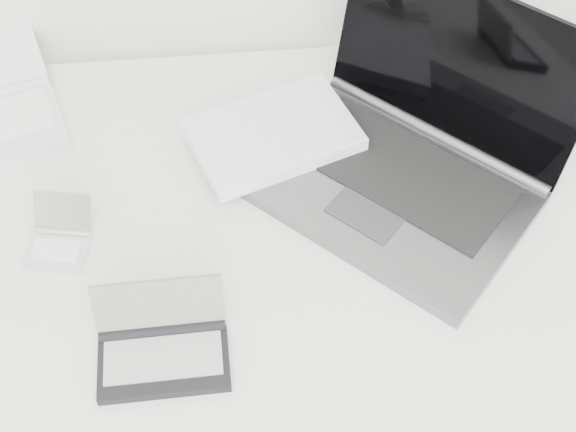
{
  "coord_description": "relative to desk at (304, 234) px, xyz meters",
  "views": [
    {
      "loc": [
        -0.1,
        0.79,
        1.75
      ],
      "look_at": [
        -0.03,
        1.51,
        0.79
      ],
      "focal_mm": 50.0,
      "sensor_mm": 36.0,
      "label": 1
    }
  ],
  "objects": [
    {
      "name": "desk",
      "position": [
        0.0,
        0.0,
        0.0
      ],
      "size": [
        1.6,
        0.8,
        0.73
      ],
      "color": "white",
      "rests_on": "ground"
    },
    {
      "name": "laptop_large",
      "position": [
        0.13,
        0.09,
        0.09
      ],
      "size": [
        0.63,
        0.55,
        0.29
      ],
      "rotation": [
        0.0,
        0.0,
        -0.74
      ],
      "color": "slate",
      "rests_on": "desk"
    },
    {
      "name": "pda_silver",
      "position": [
        -0.38,
        -0.02,
        0.06
      ],
      "size": [
        0.11,
        0.12,
        0.07
      ],
      "rotation": [
        0.0,
        0.0,
        -0.19
      ],
      "color": "silver",
      "rests_on": "desk"
    },
    {
      "name": "palmtop_charcoal",
      "position": [
        -0.22,
        -0.22,
        0.07
      ],
      "size": [
        0.18,
        0.14,
        0.1
      ],
      "rotation": [
        0.0,
        0.0,
        0.02
      ],
      "color": "black",
      "rests_on": "desk"
    }
  ]
}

